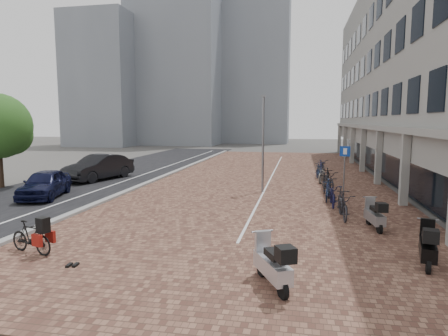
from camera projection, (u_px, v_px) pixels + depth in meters
ground at (195, 218)px, 15.53m from camera, size 140.00×140.00×0.00m
plaza_brick at (269, 177)px, 26.84m from camera, size 14.50×42.00×0.04m
street_asphalt at (122, 173)px, 28.94m from camera, size 8.00×50.00×0.03m
curb at (172, 173)px, 28.19m from camera, size 0.35×42.00×0.14m
lane_line at (147, 173)px, 28.56m from camera, size 0.12×44.00×0.00m
parking_line at (272, 176)px, 26.80m from camera, size 0.10×30.00×0.00m
office_building at (428, 57)px, 27.61m from camera, size 8.40×40.00×15.00m
bg_towers at (189, 60)px, 64.23m from camera, size 33.00×23.00×32.00m
car_navy at (45, 184)px, 19.54m from camera, size 2.75×4.46×1.42m
car_dark at (99, 167)px, 25.38m from camera, size 3.03×5.36×1.67m
hero_bike at (31, 237)px, 11.27m from camera, size 1.70×0.87×1.16m
shoes at (72, 266)px, 10.25m from camera, size 0.36×0.31×0.08m
scooter_front at (375, 214)px, 13.76m from camera, size 0.73×1.68×1.12m
scooter_mid at (428, 245)px, 10.29m from camera, size 0.94×1.82×1.20m
scooter_back at (272, 262)px, 8.95m from camera, size 1.30×1.85×1.23m
parking_sign at (345, 162)px, 20.42m from camera, size 0.52×0.19×2.55m
lamp_near at (263, 145)px, 20.72m from camera, size 0.12×0.12×5.19m
lamp_far at (263, 134)px, 34.36m from camera, size 0.12×0.12×5.36m
street_tree at (0, 128)px, 22.17m from camera, size 3.76×3.76×5.47m
bike_row at (326, 180)px, 22.09m from camera, size 1.33×15.78×1.05m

